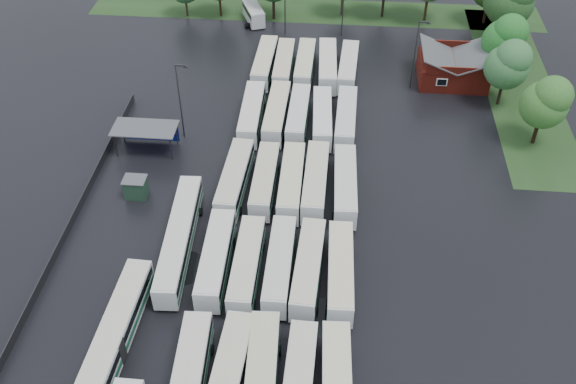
{
  "coord_description": "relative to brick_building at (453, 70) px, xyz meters",
  "views": [
    {
      "loc": [
        6.92,
        -43.41,
        50.71
      ],
      "look_at": [
        2.0,
        12.0,
        2.5
      ],
      "focal_mm": 40.0,
      "sensor_mm": 36.0,
      "label": 1
    }
  ],
  "objects": [
    {
      "name": "bus_r5c0",
      "position": [
        -28.23,
        -0.55,
        0.02
      ],
      "size": [
        2.87,
        12.39,
        3.44
      ],
      "rotation": [
        0.0,
        0.0,
        -0.02
      ],
      "color": "silver",
      "rests_on": "ground"
    },
    {
      "name": "bus_r1c1",
      "position": [
        -25.05,
        -55.12,
        0.01
      ],
      "size": [
        3.21,
        12.39,
        3.42
      ],
      "rotation": [
        0.0,
        0.0,
        -0.05
      ],
      "color": "silver",
      "rests_on": "ground"
    },
    {
      "name": "tree_east_4",
      "position": [
        8.9,
        16.97,
        3.56
      ],
      "size": [
        5.1,
        5.1,
        8.44
      ],
      "color": "#312218",
      "rests_on": "ground"
    },
    {
      "name": "bus_r2c2",
      "position": [
        -21.91,
        -41.51,
        -0.03
      ],
      "size": [
        2.56,
        11.98,
        3.33
      ],
      "rotation": [
        0.0,
        0.0,
        -0.0
      ],
      "color": "silver",
      "rests_on": "ground"
    },
    {
      "name": "ground",
      "position": [
        -24.0,
        -42.77,
        -1.87
      ],
      "size": [
        160.0,
        160.0,
        0.0
      ],
      "primitive_type": "plane",
      "color": "black",
      "rests_on": "ground"
    },
    {
      "name": "wash_shed",
      "position": [
        -41.2,
        -20.74,
        1.12
      ],
      "size": [
        8.2,
        4.2,
        3.58
      ],
      "color": "#2D2D30",
      "rests_on": "ground"
    },
    {
      "name": "bus_r2c3",
      "position": [
        -18.95,
        -41.71,
        -0.02
      ],
      "size": [
        3.08,
        12.17,
        3.36
      ],
      "rotation": [
        0.0,
        0.0,
        -0.04
      ],
      "color": "silver",
      "rests_on": "ground"
    },
    {
      "name": "bus_r3c1",
      "position": [
        -25.01,
        -28.11,
        -0.06
      ],
      "size": [
        2.53,
        11.8,
        3.28
      ],
      "rotation": [
        0.0,
        0.0,
        -0.0
      ],
      "color": "silver",
      "rests_on": "ground"
    },
    {
      "name": "grass_strip_north",
      "position": [
        -22.0,
        22.03,
        -1.86
      ],
      "size": [
        80.0,
        10.0,
        0.01
      ],
      "primitive_type": "cube",
      "color": "#214119",
      "rests_on": "ground"
    },
    {
      "name": "bus_r5c1",
      "position": [
        -25.29,
        -0.78,
        -0.04
      ],
      "size": [
        2.61,
        11.92,
        3.32
      ],
      "rotation": [
        0.0,
        0.0,
        0.01
      ],
      "color": "silver",
      "rests_on": "ground"
    },
    {
      "name": "tree_east_0",
      "position": [
        9.39,
        -15.18,
        4.64
      ],
      "size": [
        6.11,
        6.11,
        10.12
      ],
      "color": "black",
      "rests_on": "ground"
    },
    {
      "name": "minibus",
      "position": [
        -32.17,
        16.68,
        -0.28
      ],
      "size": [
        4.69,
        6.97,
        2.86
      ],
      "rotation": [
        0.0,
        0.0,
        0.39
      ],
      "color": "silver",
      "rests_on": "ground"
    },
    {
      "name": "bus_r3c3",
      "position": [
        -18.98,
        -27.91,
        0.03
      ],
      "size": [
        2.77,
        12.44,
        3.46
      ],
      "rotation": [
        0.0,
        0.0,
        -0.01
      ],
      "color": "silver",
      "rests_on": "ground"
    },
    {
      "name": "bus_r2c1",
      "position": [
        -25.27,
        -41.84,
        -0.03
      ],
      "size": [
        2.57,
        12.0,
        3.34
      ],
      "rotation": [
        0.0,
        0.0,
        0.0
      ],
      "color": "silver",
      "rests_on": "ground"
    },
    {
      "name": "bus_r3c0",
      "position": [
        -28.59,
        -28.23,
        0.04
      ],
      "size": [
        3.1,
        12.53,
        3.46
      ],
      "rotation": [
        0.0,
        0.0,
        -0.04
      ],
      "color": "silver",
      "rests_on": "ground"
    },
    {
      "name": "puddle_3",
      "position": [
        -17.31,
        -46.27,
        -1.86
      ],
      "size": [
        4.58,
        4.58,
        0.01
      ],
      "primitive_type": "cylinder",
      "color": "black",
      "rests_on": "ground"
    },
    {
      "name": "artic_bus_west_b",
      "position": [
        -33.05,
        -38.52,
        -0.05
      ],
      "size": [
        3.36,
        17.77,
        3.28
      ],
      "rotation": [
        0.0,
        0.0,
        0.05
      ],
      "color": "silver",
      "rests_on": "ground"
    },
    {
      "name": "grass_strip_east",
      "position": [
        10.0,
        0.03,
        -1.86
      ],
      "size": [
        10.0,
        50.0,
        0.01
      ],
      "primitive_type": "cube",
      "color": "#214119",
      "rests_on": "ground"
    },
    {
      "name": "bus_r5c2",
      "position": [
        -22.11,
        -0.52,
        -0.03
      ],
      "size": [
        2.66,
        11.99,
        3.33
      ],
      "rotation": [
        0.0,
        0.0,
        -0.01
      ],
      "color": "silver",
      "rests_on": "ground"
    },
    {
      "name": "bus_r2c4",
      "position": [
        -15.66,
        -41.9,
        -0.01
      ],
      "size": [
        2.88,
        12.15,
        3.37
      ],
      "rotation": [
        0.0,
        0.0,
        0.03
      ],
      "color": "silver",
      "rests_on": "ground"
    },
    {
      "name": "west_fence",
      "position": [
        -46.2,
        -34.77,
        -1.27
      ],
      "size": [
        0.1,
        50.0,
        1.2
      ],
      "primitive_type": "cube",
      "color": "#2D2D30",
      "rests_on": "ground"
    },
    {
      "name": "bus_r5c4",
      "position": [
        -15.57,
        -0.59,
        -0.04
      ],
      "size": [
        3.1,
        12.05,
        3.32
      ],
      "rotation": [
        0.0,
        0.0,
        -0.05
      ],
      "color": "silver",
      "rests_on": "ground"
    },
    {
      "name": "lamp_post_ne",
      "position": [
        -6.09,
        -2.49,
        4.28
      ],
      "size": [
        1.63,
        0.32,
        10.58
      ],
      "color": "#2D2D30",
      "rests_on": "ground"
    },
    {
      "name": "tree_east_2",
      "position": [
        6.95,
        1.22,
        4.85
      ],
      "size": [
        6.31,
        6.31,
        10.45
      ],
      "color": "#392216",
      "rests_on": "ground"
    },
    {
      "name": "bus_r4c0",
      "position": [
        -28.38,
        -14.38,
        0.03
      ],
      "size": [
        2.9,
        12.42,
        3.44
      ],
      "rotation": [
        0.0,
        0.0,
        0.02
      ],
      "color": "silver",
      "rests_on": "ground"
    },
    {
      "name": "artic_bus_west_c",
      "position": [
        -36.25,
        -52.34,
        -0.01
      ],
      "size": [
        3.2,
        18.12,
        3.35
      ],
      "rotation": [
        0.0,
        0.0,
        -0.04
      ],
      "color": "silver",
      "rests_on": "ground"
    },
    {
      "name": "bus_r4c4",
      "position": [
        -15.65,
        -14.37,
        -0.0
      ],
      "size": [
        2.87,
        12.24,
        3.39
      ],
      "rotation": [
        0.0,
        0.0,
        -0.02
      ],
      "color": "silver",
      "rests_on": "ground"
    },
    {
      "name": "utility_hut",
      "position": [
        -40.2,
        -30.17,
        -0.55
      ],
      "size": [
        2.7,
        2.2,
        2.62
      ],
      "color": "#1B3825",
      "rests_on": "ground"
    },
    {
      "name": "tree_east_1",
      "position": [
        6.19,
        -6.09,
        4.7
      ],
      "size": [
        6.17,
        6.17,
        10.21
      ],
      "color": "black",
      "rests_on": "ground"
    },
    {
      "name": "bus_r1c2",
      "position": [
        -22.18,
        -55.0,
        0.04
      ],
      "size": [
        3.22,
        12.58,
        3.47
      ],
      "rotation": [
        0.0,
        0.0,
        0.05
      ],
      "color": "silver",
      "rests_on": "ground"
    },
    {
      "name": "puddle_2",
      "position": [
        -32.19,
        -41.12,
        -1.86
      ],
      "size": [
        4.97,
        4.97,
        0.01
      ],
      "primitive_type": "cylinder",
      "color": "black",
      "rests_on": "ground"
    },
    {
      "name": "bus_r1c0",
      "position": [
        -28.45,
        -55.41,
        0.01
      ],
      "size": [
        3.18,
        12.34,
        3.4
      ],
      "rotation": [
        0.0,
        0.0,
        0.05
      ],
      "color": "silver",
      "rests_on": "ground"
    },
    {
      "name": "bus_r4c3",
      "position": [
        -18.84,
        -14.45,
        -0.05
      ],
      "size": [
        3.08,
        11.96,
        3.3
      ],
      "rotation": [
        0.0,
        0.0,
        0.05
      ],
      "color": "silver",
      "rests_on": "ground"
    },
    {
      "name": "lamp_post_nw",
      "position": [
        -36.99,
        -17.69,
        4.45
      ],
      "size": [
        1.68,
        0.33,
        10.88
      ],
      "color": "#2D2D30",
      "rests_on": "ground"
    },
    {
      "name": "bus_r5c3",
      "position": [
        -18.7,
        -0.64,
        0.04
      ],
      "size": [
        3.16,
        12.54,
        3.46
      ],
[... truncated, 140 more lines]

